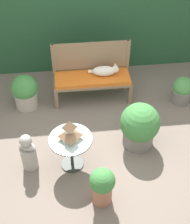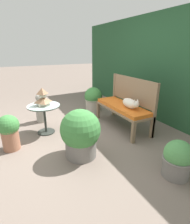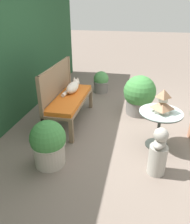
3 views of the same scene
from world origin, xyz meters
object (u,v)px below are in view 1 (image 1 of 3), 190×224
object	(u,v)px
garden_bust	(28,153)
potted_plant_bench_right	(25,92)
potted_plant_table_far	(102,185)
potted_plant_bench_left	(182,90)
cat	(105,71)
patio_table	(71,144)
pagoda_birdhouse	(70,131)
potted_plant_table_near	(139,126)
garden_bench	(92,80)

from	to	relation	value
garden_bust	potted_plant_bench_right	xyz separation A→B (m)	(-0.11, 1.36, 0.03)
potted_plant_table_far	potted_plant_bench_left	world-z (taller)	potted_plant_table_far
cat	patio_table	distance (m)	1.64
pagoda_birdhouse	potted_plant_bench_right	xyz separation A→B (m)	(-0.72, 1.39, -0.38)
potted_plant_table_far	potted_plant_table_near	size ratio (longest dim) A/B	0.79
garden_bust	potted_plant_table_far	size ratio (longest dim) A/B	1.08
cat	potted_plant_bench_right	distance (m)	1.42
potted_plant_bench_right	patio_table	bearing A→B (deg)	-62.70
pagoda_birdhouse	cat	bearing A→B (deg)	65.72
potted_plant_bench_right	garden_bench	bearing A→B (deg)	4.03
potted_plant_table_far	potted_plant_bench_right	size ratio (longest dim) A/B	0.94
cat	pagoda_birdhouse	size ratio (longest dim) A/B	1.58
potted_plant_bench_left	potted_plant_bench_right	size ratio (longest dim) A/B	0.80
garden_bench	garden_bust	distance (m)	1.79
potted_plant_table_near	potted_plant_bench_left	xyz separation A→B (m)	(0.97, 0.91, -0.12)
cat	potted_plant_table_near	world-z (taller)	potted_plant_table_near
cat	pagoda_birdhouse	world-z (taller)	pagoda_birdhouse
garden_bench	pagoda_birdhouse	world-z (taller)	pagoda_birdhouse
garden_bench	potted_plant_table_near	size ratio (longest dim) A/B	1.82
garden_bench	potted_plant_bench_left	size ratio (longest dim) A/B	2.69
garden_bench	potted_plant_bench_right	bearing A→B (deg)	-175.97
cat	potted_plant_bench_left	bearing A→B (deg)	-7.73
garden_bench	garden_bust	bearing A→B (deg)	-126.25
cat	patio_table	xyz separation A→B (m)	(-0.67, -1.49, -0.14)
garden_bust	potted_plant_table_far	world-z (taller)	garden_bust
potted_plant_table_near	cat	bearing A→B (deg)	107.29
patio_table	potted_plant_table_far	size ratio (longest dim) A/B	1.02
patio_table	pagoda_birdhouse	bearing A→B (deg)	0.00
potted_plant_table_far	potted_plant_bench_left	size ratio (longest dim) A/B	1.17
potted_plant_table_far	garden_bench	bearing A→B (deg)	87.49
potted_plant_table_far	potted_plant_bench_left	xyz separation A→B (m)	(1.65, 1.85, -0.08)
patio_table	garden_bust	xyz separation A→B (m)	(-0.61, 0.03, -0.15)
cat	patio_table	size ratio (longest dim) A/B	0.86
garden_bust	potted_plant_bench_left	distance (m)	2.87
potted_plant_bench_right	pagoda_birdhouse	bearing A→B (deg)	-62.70
garden_bench	cat	world-z (taller)	cat
pagoda_birdhouse	garden_bust	distance (m)	0.73
potted_plant_table_near	potted_plant_bench_left	bearing A→B (deg)	43.04
garden_bench	potted_plant_table_near	bearing A→B (deg)	-63.14
garden_bench	potted_plant_table_far	size ratio (longest dim) A/B	2.29
cat	potted_plant_table_far	distance (m)	2.16
garden_bench	potted_plant_bench_left	world-z (taller)	potted_plant_bench_left
pagoda_birdhouse	garden_bust	world-z (taller)	pagoda_birdhouse
potted_plant_bench_right	garden_bust	bearing A→B (deg)	-85.24
pagoda_birdhouse	potted_plant_table_far	xyz separation A→B (m)	(0.36, -0.63, -0.37)
potted_plant_bench_right	potted_plant_bench_left	bearing A→B (deg)	-3.62
pagoda_birdhouse	potted_plant_bench_left	xyz separation A→B (m)	(2.01, 1.22, -0.45)
garden_bench	potted_plant_bench_right	world-z (taller)	potted_plant_bench_right
patio_table	potted_plant_bench_right	world-z (taller)	potted_plant_bench_right
garden_bench	potted_plant_table_far	xyz separation A→B (m)	(-0.09, -2.11, -0.08)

